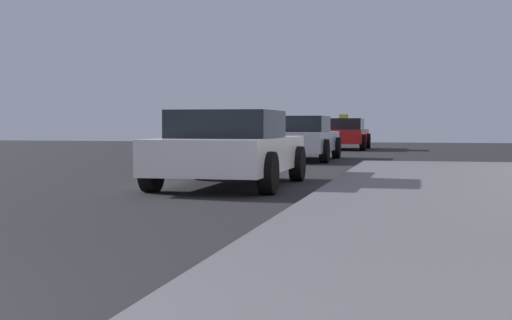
% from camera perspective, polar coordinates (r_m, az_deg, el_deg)
% --- Properties ---
extents(car_white, '(2.05, 4.10, 1.27)m').
position_cam_1_polar(car_white, '(12.42, -2.02, 0.93)').
color(car_white, white).
rests_on(car_white, ground_plane).
extents(car_silver, '(2.06, 4.38, 1.27)m').
position_cam_1_polar(car_silver, '(21.34, 3.29, 1.71)').
color(car_silver, '#B7B7BF').
rests_on(car_silver, ground_plane).
extents(car_red, '(1.96, 4.06, 1.43)m').
position_cam_1_polar(car_red, '(30.61, 6.76, 2.02)').
color(car_red, red).
rests_on(car_red, ground_plane).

